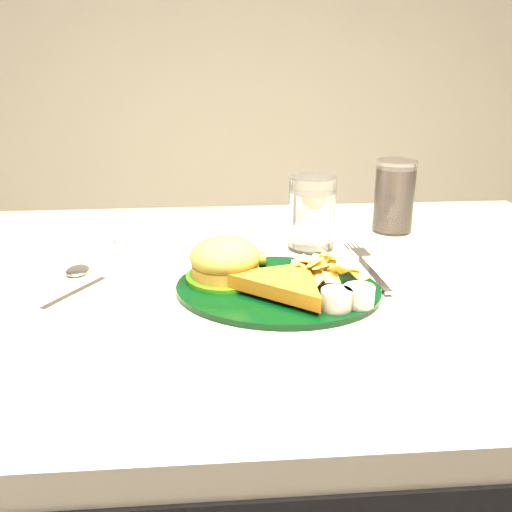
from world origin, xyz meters
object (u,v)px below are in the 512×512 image
Objects in this scene: water_glass at (312,213)px; fork_napkin at (370,271)px; table at (252,479)px; cola_glass at (394,196)px; dinner_plate at (278,271)px.

fork_napkin is (0.07, -0.13, -0.05)m from water_glass.
cola_glass is (0.28, 0.20, 0.44)m from table.
table is at bearing 173.83° from fork_napkin.
fork_napkin is at bearing -2.47° from table.
table is 4.20× the size of dinner_plate.
cola_glass is (0.24, 0.26, 0.03)m from dinner_plate.
water_glass is 0.67× the size of fork_napkin.
cola_glass is at bearing 60.72° from dinner_plate.
table is at bearing 133.95° from dinner_plate.
water_glass is 0.93× the size of cola_glass.
cola_glass is 0.72× the size of fork_napkin.
water_glass is 0.16m from fork_napkin.
cola_glass reaches higher than fork_napkin.
dinner_plate reaches higher than table.
water_glass is at bearing 113.97° from fork_napkin.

